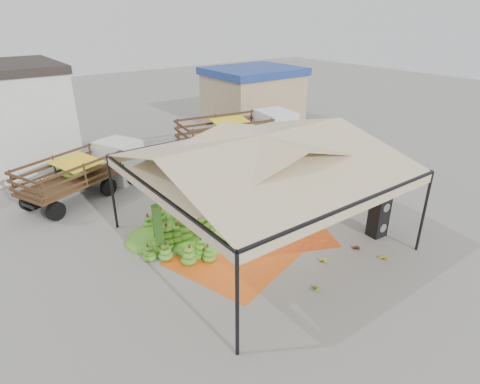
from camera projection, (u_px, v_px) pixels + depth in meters
ground at (260, 238)px, 15.14m from camera, size 90.00×90.00×0.00m
canopy_tent at (261, 155)px, 13.76m from camera, size 8.10×8.10×4.00m
building_tan at (253, 96)px, 29.18m from camera, size 6.30×5.30×4.10m
tarp_left at (235, 256)px, 13.98m from camera, size 4.65×4.53×0.01m
tarp_right at (278, 227)px, 15.86m from camera, size 4.88×4.97×0.01m
banana_heap at (195, 218)px, 15.39m from camera, size 5.79×4.94×1.15m
hand_yellow_a at (383, 258)px, 13.73m from camera, size 0.47×0.41×0.18m
hand_yellow_b at (322, 261)px, 13.59m from camera, size 0.44×0.37×0.19m
hand_red_a at (355, 248)px, 14.31m from camera, size 0.43×0.36×0.19m
hand_red_b at (373, 231)px, 15.37m from camera, size 0.55×0.47×0.23m
hand_green at (314, 288)px, 12.27m from camera, size 0.57×0.55×0.20m
hanging_bunches at (286, 185)px, 13.12m from camera, size 3.24×0.24×0.20m
speaker_stack at (379, 215)px, 14.98m from camera, size 0.65×0.58×1.70m
banana_leaves at (155, 255)px, 14.05m from camera, size 0.96×1.36×3.70m
vendor at (237, 184)px, 17.61m from camera, size 0.66×0.46×1.72m
truck_left at (88, 168)px, 18.34m from camera, size 6.17×4.11×2.01m
truck_right at (243, 131)px, 23.19m from camera, size 7.14×3.43×2.35m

